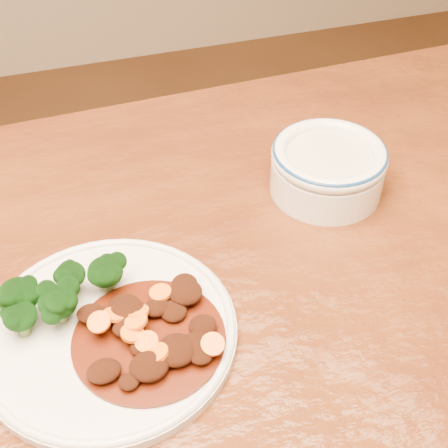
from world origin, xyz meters
name	(u,v)px	position (x,y,z in m)	size (l,w,h in m)	color
dining_table	(81,436)	(0.00, 0.00, 0.67)	(1.53, 0.95, 0.75)	#5F2E10
dinner_plate	(109,331)	(0.05, 0.05, 0.76)	(0.24, 0.24, 0.02)	silver
broccoli_florets	(53,293)	(0.00, 0.09, 0.79)	(0.12, 0.07, 0.04)	olive
mince_stew	(152,331)	(0.08, 0.03, 0.77)	(0.14, 0.14, 0.03)	#4B1308
dip_bowl	(328,167)	(0.33, 0.19, 0.78)	(0.14, 0.14, 0.06)	white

